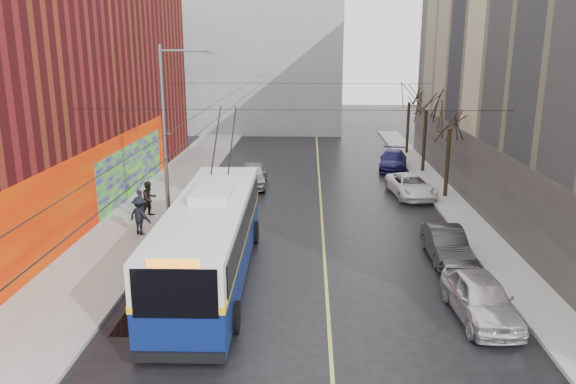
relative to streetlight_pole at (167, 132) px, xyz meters
name	(u,v)px	position (x,y,z in m)	size (l,w,h in m)	color
ground	(284,323)	(6.14, -10.00, -4.85)	(140.00, 140.00, 0.00)	black
sidewalk_left	(147,213)	(-1.86, 2.00, -4.77)	(4.00, 60.00, 0.15)	gray
sidewalk_right	(462,217)	(15.14, 2.00, -4.77)	(2.00, 60.00, 0.15)	gray
lane_line	(321,206)	(7.64, 4.00, -4.84)	(0.12, 50.00, 0.01)	#BFB74C
building_left	(7,82)	(-9.85, 3.99, 2.14)	(12.11, 36.00, 14.00)	#5F1316
building_far	(247,44)	(0.14, 34.99, 4.17)	(20.50, 12.10, 18.00)	gray
streetlight_pole	(167,132)	(0.00, 0.00, 0.00)	(2.65, 0.60, 9.00)	slate
catenary_wires	(250,95)	(3.60, 4.77, 1.40)	(18.00, 60.00, 0.22)	black
tree_near	(451,116)	(15.14, 6.00, 0.13)	(3.20, 3.20, 6.40)	black
tree_mid	(427,99)	(15.14, 13.00, 0.41)	(3.20, 3.20, 6.68)	black
tree_far	(410,93)	(15.14, 20.00, 0.30)	(3.20, 3.20, 6.57)	black
puddle	(158,315)	(1.78, -9.61, -4.84)	(2.36, 3.09, 0.01)	black
pigeons_flying	(244,81)	(3.69, 1.18, 2.39)	(3.69, 2.84, 2.28)	slate
trolleybus	(211,238)	(3.14, -6.49, -3.14)	(3.22, 13.02, 6.13)	#0B1952
parked_car_a	(481,297)	(12.74, -9.40, -4.10)	(1.77, 4.41, 1.50)	silver
parked_car_b	(446,244)	(12.86, -3.98, -4.16)	(1.45, 4.16, 1.37)	#2A2B2D
parked_car_c	(411,186)	(13.14, 6.39, -4.18)	(2.20, 4.78, 1.33)	white
parked_car_d	(393,160)	(13.14, 13.96, -4.15)	(1.94, 4.77, 1.38)	#17154C
following_car	(253,175)	(3.26, 8.54, -4.09)	(1.80, 4.47, 1.52)	#ACABB0
pedestrian_a	(141,205)	(-1.72, 0.56, -3.88)	(0.59, 0.39, 1.63)	black
pedestrian_b	(149,199)	(-1.49, 1.27, -3.75)	(0.92, 0.71, 1.88)	black
pedestrian_c	(140,216)	(-1.12, -1.68, -3.77)	(1.20, 0.69, 1.85)	black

